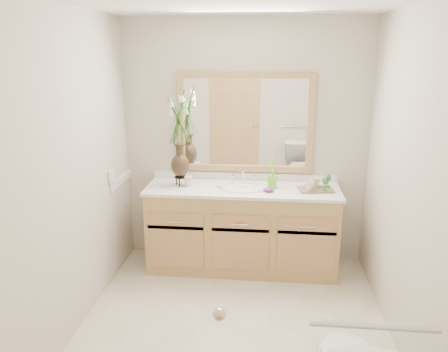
# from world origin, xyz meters

# --- Properties ---
(floor) EXTENTS (2.60, 2.60, 0.00)m
(floor) POSITION_xyz_m (0.00, 0.00, 0.00)
(floor) COLOR beige
(floor) RESTS_ON ground
(wall_back) EXTENTS (2.40, 0.02, 2.40)m
(wall_back) POSITION_xyz_m (0.00, 1.30, 1.20)
(wall_back) COLOR beige
(wall_back) RESTS_ON floor
(wall_front) EXTENTS (2.40, 0.02, 2.40)m
(wall_front) POSITION_xyz_m (0.00, -1.30, 1.20)
(wall_front) COLOR beige
(wall_front) RESTS_ON floor
(wall_left) EXTENTS (0.02, 2.60, 2.40)m
(wall_left) POSITION_xyz_m (-1.20, 0.00, 1.20)
(wall_left) COLOR beige
(wall_left) RESTS_ON floor
(wall_right) EXTENTS (0.02, 2.60, 2.40)m
(wall_right) POSITION_xyz_m (1.20, 0.00, 1.20)
(wall_right) COLOR beige
(wall_right) RESTS_ON floor
(vanity) EXTENTS (1.80, 0.55, 0.80)m
(vanity) POSITION_xyz_m (0.00, 1.01, 0.40)
(vanity) COLOR tan
(vanity) RESTS_ON floor
(counter) EXTENTS (1.84, 0.57, 0.03)m
(counter) POSITION_xyz_m (0.00, 1.01, 0.82)
(counter) COLOR white
(counter) RESTS_ON vanity
(sink) EXTENTS (0.38, 0.34, 0.23)m
(sink) POSITION_xyz_m (0.00, 1.00, 0.78)
(sink) COLOR white
(sink) RESTS_ON counter
(mirror) EXTENTS (1.32, 0.04, 0.97)m
(mirror) POSITION_xyz_m (0.00, 1.28, 1.41)
(mirror) COLOR white
(mirror) RESTS_ON wall_back
(switch_plate) EXTENTS (0.02, 0.12, 0.12)m
(switch_plate) POSITION_xyz_m (-1.19, 0.76, 0.98)
(switch_plate) COLOR white
(switch_plate) RESTS_ON wall_left
(door) EXTENTS (0.80, 0.03, 2.00)m
(door) POSITION_xyz_m (-0.30, -1.29, 1.00)
(door) COLOR tan
(door) RESTS_ON floor
(grab_bar) EXTENTS (0.55, 0.03, 0.03)m
(grab_bar) POSITION_xyz_m (0.70, -1.27, 0.95)
(grab_bar) COLOR silver
(grab_bar) RESTS_ON wall_front
(flower_vase) EXTENTS (0.20, 0.20, 0.84)m
(flower_vase) POSITION_xyz_m (-0.60, 1.04, 1.40)
(flower_vase) COLOR black
(flower_vase) RESTS_ON counter
(tumbler) EXTENTS (0.08, 0.08, 0.10)m
(tumbler) POSITION_xyz_m (-0.52, 1.01, 0.88)
(tumbler) COLOR beige
(tumbler) RESTS_ON counter
(soap_dish) EXTENTS (0.09, 0.09, 0.03)m
(soap_dish) POSITION_xyz_m (-0.22, 0.99, 0.84)
(soap_dish) COLOR beige
(soap_dish) RESTS_ON counter
(soap_bottle) EXTENTS (0.08, 0.08, 0.16)m
(soap_bottle) POSITION_xyz_m (0.28, 1.05, 0.91)
(soap_bottle) COLOR #6ED432
(soap_bottle) RESTS_ON counter
(purple_dish) EXTENTS (0.12, 0.10, 0.04)m
(purple_dish) POSITION_xyz_m (0.25, 0.92, 0.85)
(purple_dish) COLOR #642570
(purple_dish) RESTS_ON counter
(tray) EXTENTS (0.34, 0.25, 0.02)m
(tray) POSITION_xyz_m (0.68, 1.00, 0.84)
(tray) COLOR brown
(tray) RESTS_ON counter
(mug_left) EXTENTS (0.11, 0.11, 0.09)m
(mug_left) POSITION_xyz_m (0.61, 0.94, 0.89)
(mug_left) COLOR beige
(mug_left) RESTS_ON tray
(mug_right) EXTENTS (0.11, 0.10, 0.10)m
(mug_right) POSITION_xyz_m (0.68, 1.05, 0.90)
(mug_right) COLOR beige
(mug_right) RESTS_ON tray
(goblet_front) EXTENTS (0.06, 0.06, 0.13)m
(goblet_front) POSITION_xyz_m (0.76, 0.95, 0.93)
(goblet_front) COLOR #267234
(goblet_front) RESTS_ON tray
(goblet_back) EXTENTS (0.06, 0.06, 0.13)m
(goblet_back) POSITION_xyz_m (0.80, 1.07, 0.93)
(goblet_back) COLOR #267234
(goblet_back) RESTS_ON tray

